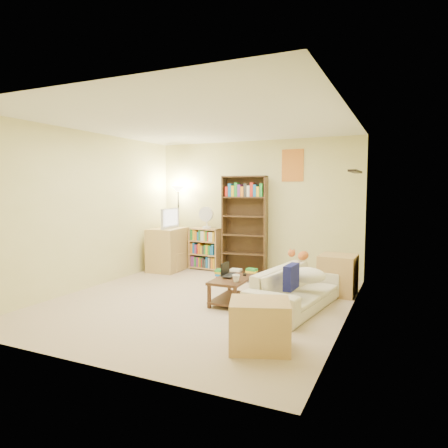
# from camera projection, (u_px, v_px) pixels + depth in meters

# --- Properties ---
(room) EXTENTS (4.50, 4.54, 2.52)m
(room) POSITION_uv_depth(u_px,v_px,m) (200.00, 187.00, 5.54)
(room) COLOR #C8AD96
(room) RESTS_ON ground
(sofa) EXTENTS (2.01, 1.24, 0.52)m
(sofa) POSITION_uv_depth(u_px,v_px,m) (297.00, 288.00, 5.35)
(sofa) COLOR beige
(sofa) RESTS_ON ground
(navy_pillow) EXTENTS (0.12, 0.35, 0.31)m
(navy_pillow) POSITION_uv_depth(u_px,v_px,m) (291.00, 277.00, 4.96)
(navy_pillow) COLOR navy
(navy_pillow) RESTS_ON sofa
(cream_blanket) EXTENTS (0.48, 0.34, 0.21)m
(cream_blanket) POSITION_uv_depth(u_px,v_px,m) (307.00, 275.00, 5.30)
(cream_blanket) COLOR white
(cream_blanket) RESTS_ON sofa
(tabby_cat) EXTENTS (0.42, 0.19, 0.14)m
(tabby_cat) POSITION_uv_depth(u_px,v_px,m) (301.00, 255.00, 6.02)
(tabby_cat) COLOR #CB622B
(tabby_cat) RESTS_ON sofa
(coffee_table) EXTENTS (0.46, 0.80, 0.35)m
(coffee_table) POSITION_uv_depth(u_px,v_px,m) (232.00, 288.00, 5.57)
(coffee_table) COLOR #492B1C
(coffee_table) RESTS_ON ground
(laptop) EXTENTS (0.42, 0.35, 0.03)m
(laptop) POSITION_uv_depth(u_px,v_px,m) (232.00, 276.00, 5.66)
(laptop) COLOR black
(laptop) RESTS_ON coffee_table
(laptop_screen) EXTENTS (0.02, 0.26, 0.18)m
(laptop_screen) POSITION_uv_depth(u_px,v_px,m) (225.00, 269.00, 5.69)
(laptop_screen) COLOR white
(laptop_screen) RESTS_ON laptop
(mug) EXTENTS (0.14, 0.14, 0.10)m
(mug) POSITION_uv_depth(u_px,v_px,m) (236.00, 278.00, 5.33)
(mug) COLOR white
(mug) RESTS_ON coffee_table
(tv_remote) EXTENTS (0.09, 0.15, 0.02)m
(tv_remote) POSITION_uv_depth(u_px,v_px,m) (245.00, 274.00, 5.76)
(tv_remote) COLOR black
(tv_remote) RESTS_ON coffee_table
(tv_stand) EXTENTS (0.60, 0.81, 0.83)m
(tv_stand) POSITION_uv_depth(u_px,v_px,m) (168.00, 249.00, 7.80)
(tv_stand) COLOR tan
(tv_stand) RESTS_ON ground
(television) EXTENTS (0.68, 0.17, 0.39)m
(television) POSITION_uv_depth(u_px,v_px,m) (167.00, 218.00, 7.75)
(television) COLOR black
(television) RESTS_ON tv_stand
(tall_bookshelf) EXTENTS (0.85, 0.37, 1.83)m
(tall_bookshelf) POSITION_uv_depth(u_px,v_px,m) (245.00, 223.00, 7.40)
(tall_bookshelf) COLOR #48331B
(tall_bookshelf) RESTS_ON ground
(short_bookshelf) EXTENTS (0.66, 0.31, 0.82)m
(short_bookshelf) POSITION_uv_depth(u_px,v_px,m) (205.00, 249.00, 7.90)
(short_bookshelf) COLOR tan
(short_bookshelf) RESTS_ON ground
(desk_fan) EXTENTS (0.29, 0.16, 0.43)m
(desk_fan) POSITION_uv_depth(u_px,v_px,m) (206.00, 217.00, 7.79)
(desk_fan) COLOR white
(desk_fan) RESTS_ON short_bookshelf
(floor_lamp) EXTENTS (0.28, 0.28, 1.65)m
(floor_lamp) POSITION_uv_depth(u_px,v_px,m) (178.00, 203.00, 8.08)
(floor_lamp) COLOR black
(floor_lamp) RESTS_ON ground
(side_table) EXTENTS (0.55, 0.55, 0.60)m
(side_table) POSITION_uv_depth(u_px,v_px,m) (338.00, 275.00, 6.02)
(side_table) COLOR tan
(side_table) RESTS_ON ground
(end_cabinet) EXTENTS (0.72, 0.66, 0.49)m
(end_cabinet) POSITION_uv_depth(u_px,v_px,m) (260.00, 325.00, 3.96)
(end_cabinet) COLOR tan
(end_cabinet) RESTS_ON ground
(book_stacks) EXTENTS (0.79, 0.17, 0.23)m
(book_stacks) POSITION_uv_depth(u_px,v_px,m) (238.00, 275.00, 6.97)
(book_stacks) COLOR red
(book_stacks) RESTS_ON ground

